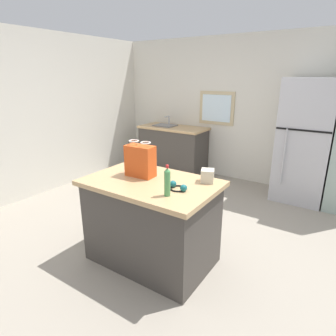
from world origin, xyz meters
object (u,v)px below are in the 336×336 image
(kitchen_island, at_px, (152,221))
(shopping_bag, at_px, (140,161))
(small_box, at_px, (207,176))
(bottle, at_px, (167,182))
(ear_defenders, at_px, (178,187))
(refrigerator, at_px, (305,142))

(kitchen_island, height_order, shopping_bag, shopping_bag)
(small_box, distance_m, bottle, 0.51)
(shopping_bag, distance_m, ear_defenders, 0.53)
(small_box, xyz_separation_m, ear_defenders, (-0.13, -0.31, -0.04))
(small_box, bearing_deg, bottle, -105.73)
(kitchen_island, relative_size, bottle, 4.71)
(shopping_bag, bearing_deg, small_box, 18.93)
(refrigerator, distance_m, ear_defenders, 2.64)
(refrigerator, relative_size, shopping_bag, 5.08)
(kitchen_island, height_order, refrigerator, refrigerator)
(kitchen_island, bearing_deg, refrigerator, 69.16)
(kitchen_island, xyz_separation_m, refrigerator, (0.96, 2.53, 0.47))
(small_box, bearing_deg, shopping_bag, -161.07)
(ear_defenders, bearing_deg, refrigerator, 76.16)
(kitchen_island, distance_m, shopping_bag, 0.63)
(refrigerator, relative_size, small_box, 14.56)
(refrigerator, distance_m, bottle, 2.81)
(refrigerator, height_order, shopping_bag, refrigerator)
(shopping_bag, bearing_deg, ear_defenders, -10.59)
(small_box, bearing_deg, refrigerator, 77.54)
(kitchen_island, xyz_separation_m, bottle, (0.33, -0.21, 0.56))
(bottle, distance_m, ear_defenders, 0.20)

